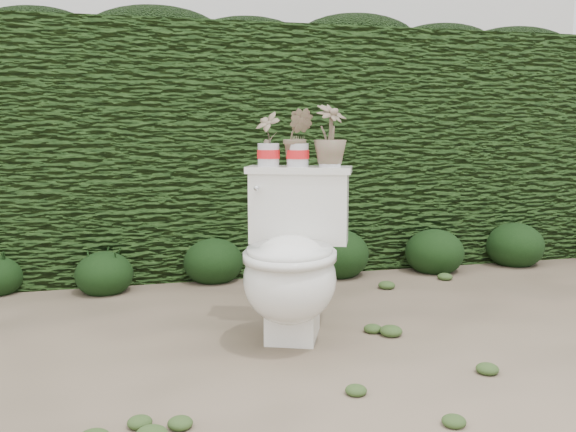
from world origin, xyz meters
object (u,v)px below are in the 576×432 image
object	(u,v)px
potted_plant_center	(298,139)
potted_plant_right	(330,137)
toilet	(292,263)
potted_plant_left	(268,141)

from	to	relation	value
potted_plant_center	potted_plant_right	bearing A→B (deg)	5.68
toilet	potted_plant_left	bearing A→B (deg)	121.86
potted_plant_left	potted_plant_right	xyz separation A→B (m)	(0.27, -0.11, 0.02)
toilet	potted_plant_left	xyz separation A→B (m)	(-0.04, 0.28, 0.54)
toilet	potted_plant_center	distance (m)	0.60
potted_plant_left	potted_plant_right	size ratio (longest dim) A/B	0.88
potted_plant_center	potted_plant_right	distance (m)	0.15
potted_plant_left	potted_plant_center	distance (m)	0.14
potted_plant_center	potted_plant_right	size ratio (longest dim) A/B	0.93
potted_plant_center	toilet	bearing A→B (deg)	-82.65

